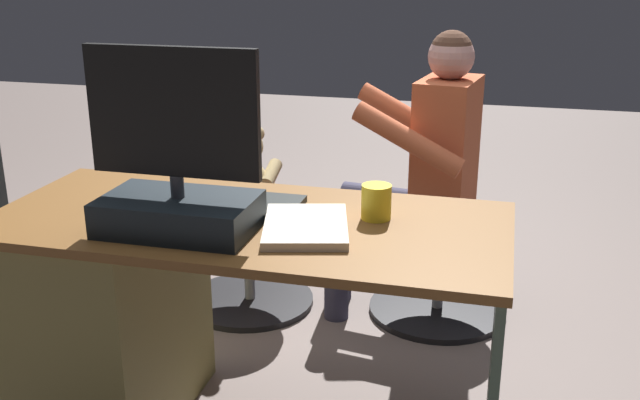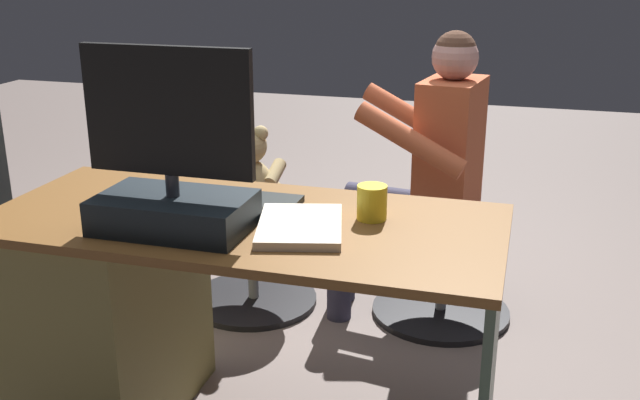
# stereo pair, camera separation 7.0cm
# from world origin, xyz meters

# --- Properties ---
(ground_plane) EXTENTS (10.00, 10.00, 0.00)m
(ground_plane) POSITION_xyz_m (0.00, 0.00, 0.00)
(ground_plane) COLOR #6D5F59
(desk) EXTENTS (1.45, 0.66, 0.71)m
(desk) POSITION_xyz_m (0.38, 0.44, 0.38)
(desk) COLOR brown
(desk) RESTS_ON ground_plane
(monitor) EXTENTS (0.46, 0.25, 0.49)m
(monitor) POSITION_xyz_m (0.14, 0.57, 0.84)
(monitor) COLOR black
(monitor) RESTS_ON desk
(keyboard) EXTENTS (0.42, 0.14, 0.02)m
(keyboard) POSITION_xyz_m (0.09, 0.33, 0.72)
(keyboard) COLOR black
(keyboard) RESTS_ON desk
(computer_mouse) EXTENTS (0.06, 0.10, 0.04)m
(computer_mouse) POSITION_xyz_m (0.41, 0.31, 0.73)
(computer_mouse) COLOR #2A282E
(computer_mouse) RESTS_ON desk
(cup) EXTENTS (0.08, 0.08, 0.10)m
(cup) POSITION_xyz_m (-0.35, 0.35, 0.76)
(cup) COLOR yellow
(cup) RESTS_ON desk
(tv_remote) EXTENTS (0.12, 0.15, 0.02)m
(tv_remote) POSITION_xyz_m (0.40, 0.48, 0.72)
(tv_remote) COLOR black
(tv_remote) RESTS_ON desk
(notebook_binder) EXTENTS (0.29, 0.35, 0.02)m
(notebook_binder) POSITION_xyz_m (-0.18, 0.49, 0.72)
(notebook_binder) COLOR beige
(notebook_binder) RESTS_ON desk
(office_chair_teddy) EXTENTS (0.53, 0.53, 0.43)m
(office_chair_teddy) POSITION_xyz_m (0.31, -0.40, 0.25)
(office_chair_teddy) COLOR black
(office_chair_teddy) RESTS_ON ground_plane
(teddy_bear) EXTENTS (0.24, 0.25, 0.34)m
(teddy_bear) POSITION_xyz_m (0.31, -0.42, 0.58)
(teddy_bear) COLOR tan
(teddy_bear) RESTS_ON office_chair_teddy
(visitor_chair) EXTENTS (0.56, 0.56, 0.43)m
(visitor_chair) POSITION_xyz_m (-0.46, -0.52, 0.24)
(visitor_chair) COLOR black
(visitor_chair) RESTS_ON ground_plane
(person) EXTENTS (0.59, 0.53, 1.15)m
(person) POSITION_xyz_m (-0.37, -0.50, 0.66)
(person) COLOR #C65B37
(person) RESTS_ON ground_plane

